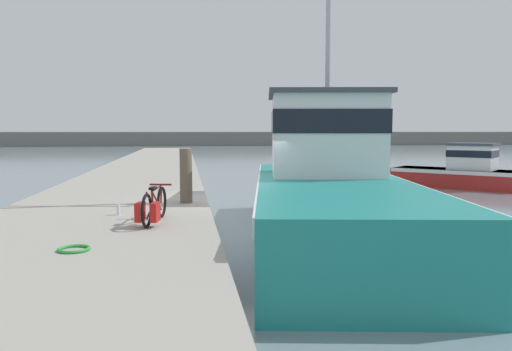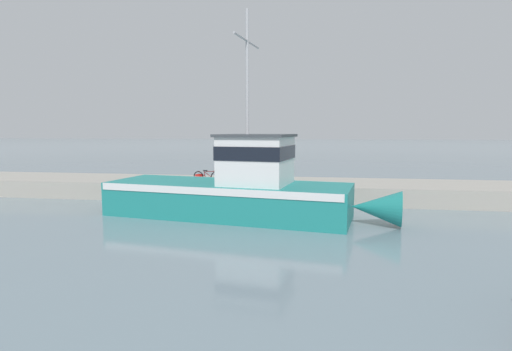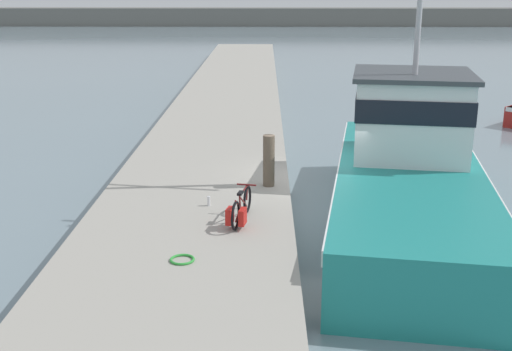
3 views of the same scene
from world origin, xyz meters
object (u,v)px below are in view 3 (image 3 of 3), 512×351
(water_bottle_on_curb, at_px, (209,201))
(fishing_boat_main, at_px, (409,172))
(bicycle_touring, at_px, (240,209))
(mooring_post, at_px, (269,161))

(water_bottle_on_curb, bearing_deg, fishing_boat_main, 19.27)
(fishing_boat_main, distance_m, water_bottle_on_curb, 5.37)
(fishing_boat_main, relative_size, bicycle_touring, 7.84)
(bicycle_touring, bearing_deg, mooring_post, 88.26)
(bicycle_touring, relative_size, water_bottle_on_curb, 7.39)
(bicycle_touring, bearing_deg, fishing_boat_main, 45.68)
(fishing_boat_main, relative_size, water_bottle_on_curb, 57.97)
(fishing_boat_main, distance_m, bicycle_touring, 5.19)
(fishing_boat_main, height_order, water_bottle_on_curb, fishing_boat_main)
(bicycle_touring, xyz_separation_m, mooring_post, (0.64, 2.74, 0.35))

